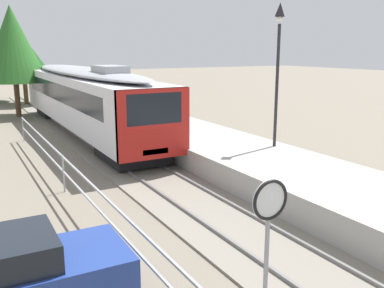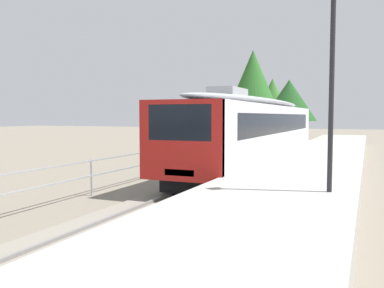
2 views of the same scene
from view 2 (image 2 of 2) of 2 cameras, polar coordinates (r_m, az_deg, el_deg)
The scene contains 8 objects.
ground_plane at distance 15.27m, azimuth -10.51°, elevation -6.46°, with size 160.00×160.00×0.00m, color slate.
track_rails at distance 13.85m, azimuth -0.04°, elevation -7.31°, with size 3.20×60.00×0.14m.
commuter_train at distance 21.62m, azimuth 8.82°, elevation 2.30°, with size 2.82×19.08×3.74m.
station_platform at distance 12.87m, azimuth 13.47°, elevation -6.40°, with size 3.90×60.00×0.90m, color #A8A59E.
platform_lamp_mid_platform at distance 10.54m, azimuth 18.87°, elevation 14.06°, with size 0.34×0.34×5.35m.
tree_behind_carpark at distance 40.10m, azimuth 11.05°, elevation 5.70°, with size 4.32×4.32×6.30m.
tree_behind_station_far at distance 30.39m, azimuth 8.40°, elevation 7.97°, with size 4.30×4.30×7.48m.
tree_distant_left at distance 36.38m, azimuth 13.25°, elevation 5.88°, with size 4.68×4.68×5.84m.
Camera 2 is at (5.35, 9.51, 2.72)m, focal length 38.61 mm.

